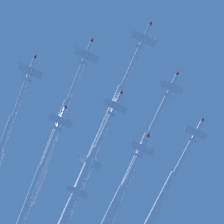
# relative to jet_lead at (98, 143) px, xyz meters

# --- Properties ---
(jet_lead) EXTENTS (41.25, 60.12, 4.09)m
(jet_lead) POSITION_rel_jet_lead_xyz_m (0.00, 0.00, 0.00)
(jet_lead) COLOR silver
(jet_port_inner) EXTENTS (44.06, 63.20, 4.04)m
(jet_port_inner) POSITION_rel_jet_lead_xyz_m (-21.44, -3.90, 0.41)
(jet_port_inner) COLOR silver
(jet_starboard_inner) EXTENTS (40.70, 58.03, 4.05)m
(jet_starboard_inner) POSITION_rel_jet_lead_xyz_m (6.45, -17.35, 0.09)
(jet_starboard_inner) COLOR silver
(jet_port_mid) EXTENTS (40.33, 59.10, 4.06)m
(jet_port_mid) POSITION_rel_jet_lead_xyz_m (-12.86, -19.91, -2.61)
(jet_port_mid) COLOR silver
(jet_starboard_mid) EXTENTS (41.04, 59.45, 4.01)m
(jet_starboard_mid) POSITION_rel_jet_lead_xyz_m (-39.06, -3.32, 0.34)
(jet_starboard_mid) COLOR silver
(jet_trail_port) EXTENTS (44.90, 64.26, 3.97)m
(jet_trail_port) POSITION_rel_jet_lead_xyz_m (-9.76, -42.01, -2.05)
(jet_trail_port) COLOR silver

